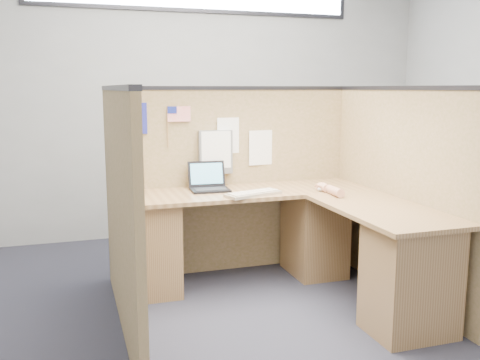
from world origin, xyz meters
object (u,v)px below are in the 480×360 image
object	(u,v)px
mouse	(322,188)
l_desk	(286,244)
keyboard	(253,194)
laptop	(208,183)

from	to	relation	value
mouse	l_desk	bearing A→B (deg)	-153.04
l_desk	mouse	world-z (taller)	mouse
l_desk	keyboard	world-z (taller)	keyboard
laptop	mouse	distance (m)	0.88
l_desk	laptop	xyz separation A→B (m)	(-0.45, 0.52, 0.39)
keyboard	l_desk	bearing A→B (deg)	-62.52
l_desk	laptop	world-z (taller)	laptop
laptop	mouse	world-z (taller)	laptop
mouse	laptop	bearing A→B (deg)	158.40
mouse	keyboard	bearing A→B (deg)	180.00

